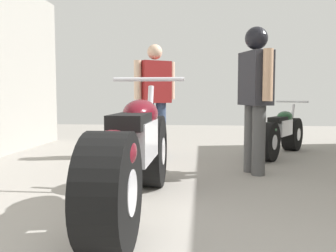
{
  "coord_description": "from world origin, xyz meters",
  "views": [
    {
      "loc": [
        -0.04,
        -0.78,
        0.89
      ],
      "look_at": [
        -0.4,
        3.16,
        0.57
      ],
      "focal_mm": 39.97,
      "sensor_mm": 36.0,
      "label": 1
    }
  ],
  "objects": [
    {
      "name": "ground_plane",
      "position": [
        0.0,
        3.06,
        0.0
      ],
      "size": [
        14.71,
        14.71,
        0.0
      ],
      "primitive_type": "plane",
      "color": "gray"
    },
    {
      "name": "motorcycle_maroon_cruiser",
      "position": [
        -0.55,
        1.99,
        0.44
      ],
      "size": [
        0.67,
        2.27,
        1.06
      ],
      "color": "black",
      "rests_on": "ground_plane"
    },
    {
      "name": "motorcycle_black_naked",
      "position": [
        1.12,
        4.86,
        0.33
      ],
      "size": [
        1.02,
        1.62,
        0.81
      ],
      "color": "black",
      "rests_on": "ground_plane"
    },
    {
      "name": "mechanic_in_blue",
      "position": [
        -0.72,
        4.61,
        0.92
      ],
      "size": [
        0.6,
        0.45,
        1.62
      ],
      "color": "#384766",
      "rests_on": "ground_plane"
    },
    {
      "name": "mechanic_with_helmet",
      "position": [
        0.56,
        3.51,
        0.99
      ],
      "size": [
        0.36,
        0.64,
        1.66
      ],
      "color": "#4C4C4C",
      "rests_on": "ground_plane"
    }
  ]
}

